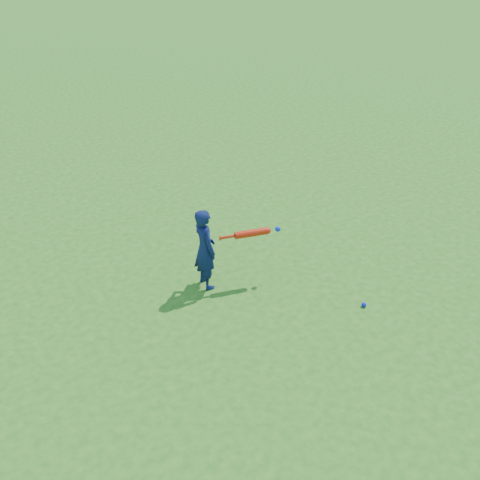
{
  "coord_description": "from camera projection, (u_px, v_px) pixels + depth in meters",
  "views": [
    {
      "loc": [
        -1.77,
        -5.59,
        4.45
      ],
      "look_at": [
        1.06,
        0.04,
        0.65
      ],
      "focal_mm": 40.0,
      "sensor_mm": 36.0,
      "label": 1
    }
  ],
  "objects": [
    {
      "name": "child",
      "position": [
        205.0,
        249.0,
        7.26
      ],
      "size": [
        0.31,
        0.45,
        1.19
      ],
      "primitive_type": "imported",
      "rotation": [
        0.0,
        0.0,
        1.63
      ],
      "color": "#0F1948",
      "rests_on": "ground"
    },
    {
      "name": "bat_swing",
      "position": [
        254.0,
        233.0,
        7.3
      ],
      "size": [
        0.87,
        0.21,
        0.1
      ],
      "rotation": [
        0.0,
        0.0,
        -0.16
      ],
      "color": "red",
      "rests_on": "ground"
    },
    {
      "name": "ground",
      "position": [
        172.0,
        300.0,
        7.26
      ],
      "size": [
        80.0,
        80.0,
        0.0
      ],
      "primitive_type": "plane",
      "color": "#2A6E1A",
      "rests_on": "ground"
    },
    {
      "name": "ground_ball_blue",
      "position": [
        364.0,
        305.0,
        7.12
      ],
      "size": [
        0.07,
        0.07,
        0.07
      ],
      "primitive_type": "sphere",
      "color": "#0D1AE4",
      "rests_on": "ground"
    }
  ]
}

